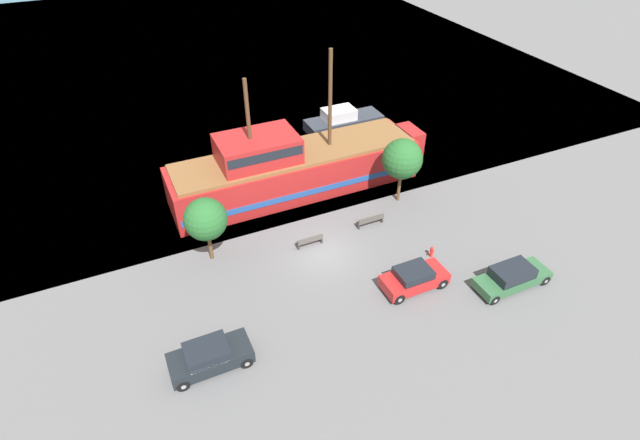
{
  "coord_description": "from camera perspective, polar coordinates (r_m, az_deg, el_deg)",
  "views": [
    {
      "loc": [
        -10.49,
        -22.34,
        21.53
      ],
      "look_at": [
        0.64,
        2.0,
        1.2
      ],
      "focal_mm": 28.0,
      "sensor_mm": 36.0,
      "label": 1
    }
  ],
  "objects": [
    {
      "name": "fire_hydrant",
      "position": [
        33.11,
        12.64,
        -3.51
      ],
      "size": [
        0.42,
        0.25,
        0.76
      ],
      "color": "red",
      "rests_on": "ground_plane"
    },
    {
      "name": "water_surface",
      "position": [
        70.53,
        -15.63,
        18.17
      ],
      "size": [
        80.0,
        80.0,
        0.0
      ],
      "primitive_type": "plane",
      "color": "#38667F",
      "rests_on": "ground"
    },
    {
      "name": "ground_plane",
      "position": [
        32.75,
        0.43,
        -3.88
      ],
      "size": [
        160.0,
        160.0,
        0.0
      ],
      "primitive_type": "plane",
      "color": "#5B5B5E"
    },
    {
      "name": "bench_promenade_west",
      "position": [
        33.1,
        -1.18,
        -2.36
      ],
      "size": [
        1.79,
        0.45,
        0.85
      ],
      "color": "#4C4742",
      "rests_on": "ground_plane"
    },
    {
      "name": "parked_car_curb_mid",
      "position": [
        26.78,
        -12.5,
        -14.98
      ],
      "size": [
        4.18,
        1.9,
        1.49
      ],
      "color": "black",
      "rests_on": "ground_plane"
    },
    {
      "name": "tree_row_east",
      "position": [
        31.26,
        -12.95,
        0.08
      ],
      "size": [
        2.7,
        2.7,
        4.5
      ],
      "color": "brown",
      "rests_on": "ground_plane"
    },
    {
      "name": "parked_car_curb_rear",
      "position": [
        32.24,
        21.1,
        -6.09
      ],
      "size": [
        4.76,
        1.8,
        1.46
      ],
      "color": "#2D5B38",
      "rests_on": "ground_plane"
    },
    {
      "name": "parked_car_curb_front",
      "position": [
        30.53,
        10.68,
        -6.54
      ],
      "size": [
        4.01,
        1.85,
        1.45
      ],
      "color": "#B21E1E",
      "rests_on": "ground_plane"
    },
    {
      "name": "moored_boat_dockside",
      "position": [
        47.5,
        2.62,
        11.25
      ],
      "size": [
        7.27,
        2.51,
        2.03
      ],
      "color": "#2D333D",
      "rests_on": "water_surface"
    },
    {
      "name": "tree_row_mideast",
      "position": [
        36.22,
        9.39,
        6.9
      ],
      "size": [
        2.91,
        2.91,
        5.0
      ],
      "color": "brown",
      "rests_on": "ground_plane"
    },
    {
      "name": "pirate_ship",
      "position": [
        37.82,
        -3.09,
        5.97
      ],
      "size": [
        20.23,
        4.72,
        10.5
      ],
      "color": "#A31E1E",
      "rests_on": "water_surface"
    },
    {
      "name": "bench_promenade_east",
      "position": [
        35.01,
        5.78,
        -0.02
      ],
      "size": [
        1.98,
        0.45,
        0.85
      ],
      "color": "#4C4742",
      "rests_on": "ground_plane"
    }
  ]
}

